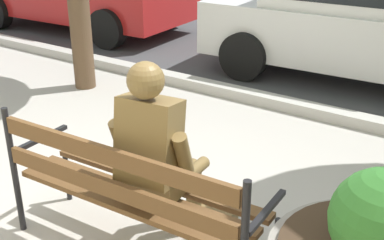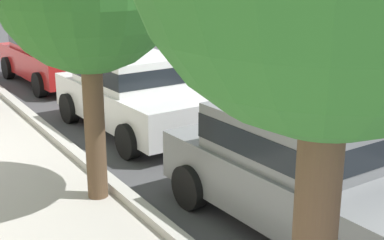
# 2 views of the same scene
# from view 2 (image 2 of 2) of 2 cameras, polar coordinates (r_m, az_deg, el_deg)

# --- Properties ---
(street_surface) EXTENTS (60.00, 9.00, 0.01)m
(street_surface) POSITION_cam_2_polar(r_m,az_deg,el_deg) (13.08, 5.51, 1.36)
(street_surface) COLOR #424244
(street_surface) RESTS_ON ground
(curb_stone) EXTENTS (60.00, 0.20, 0.12)m
(curb_stone) POSITION_cam_2_polar(r_m,az_deg,el_deg) (11.01, -13.96, -1.70)
(curb_stone) COLOR #B2AFA8
(curb_stone) RESTS_ON ground
(parked_car_red) EXTENTS (4.17, 2.07, 1.56)m
(parked_car_red) POSITION_cam_2_polar(r_m,az_deg,el_deg) (15.88, -14.47, 6.71)
(parked_car_red) COLOR #B21E1E
(parked_car_red) RESTS_ON ground
(parked_car_white) EXTENTS (4.17, 2.07, 1.56)m
(parked_car_white) POSITION_cam_2_polar(r_m,az_deg,el_deg) (11.11, -6.22, 3.05)
(parked_car_white) COLOR silver
(parked_car_white) RESTS_ON ground
(parked_car_grey) EXTENTS (4.17, 2.07, 1.56)m
(parked_car_grey) POSITION_cam_2_polar(r_m,az_deg,el_deg) (7.17, 11.26, -4.86)
(parked_car_grey) COLOR slate
(parked_car_grey) RESTS_ON ground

